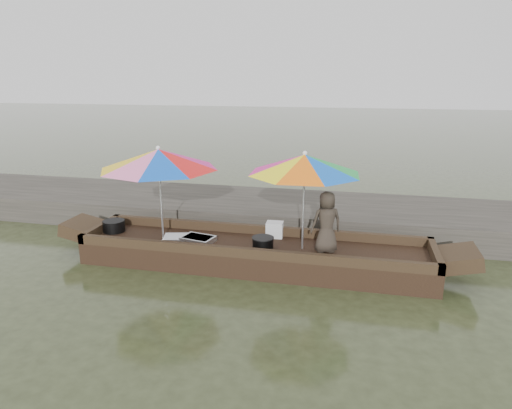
% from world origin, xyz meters
% --- Properties ---
extents(water, '(80.00, 80.00, 0.00)m').
position_xyz_m(water, '(0.00, 0.00, 0.00)').
color(water, '#2A301A').
rests_on(water, ground).
extents(dock, '(22.00, 2.20, 0.50)m').
position_xyz_m(dock, '(0.00, 2.20, 0.25)').
color(dock, '#2D2B26').
rests_on(dock, ground).
extents(boat_hull, '(5.61, 1.20, 0.35)m').
position_xyz_m(boat_hull, '(0.00, 0.00, 0.17)').
color(boat_hull, black).
rests_on(boat_hull, water).
extents(cooking_pot, '(0.38, 0.38, 0.20)m').
position_xyz_m(cooking_pot, '(-2.55, 0.10, 0.45)').
color(cooking_pot, black).
rests_on(cooking_pot, boat_hull).
extents(tray_crayfish, '(0.58, 0.46, 0.09)m').
position_xyz_m(tray_crayfish, '(-0.94, -0.08, 0.39)').
color(tray_crayfish, silver).
rests_on(tray_crayfish, boat_hull).
extents(tray_scallop, '(0.59, 0.47, 0.06)m').
position_xyz_m(tray_scallop, '(-1.28, -0.04, 0.38)').
color(tray_scallop, silver).
rests_on(tray_scallop, boat_hull).
extents(charcoal_grill, '(0.33, 0.33, 0.16)m').
position_xyz_m(charcoal_grill, '(0.15, -0.08, 0.43)').
color(charcoal_grill, black).
rests_on(charcoal_grill, boat_hull).
extents(supply_bag, '(0.29, 0.24, 0.26)m').
position_xyz_m(supply_bag, '(0.24, 0.45, 0.48)').
color(supply_bag, silver).
rests_on(supply_bag, boat_hull).
extents(vendor, '(0.56, 0.48, 0.97)m').
position_xyz_m(vendor, '(1.14, -0.05, 0.83)').
color(vendor, '#312922').
rests_on(vendor, boat_hull).
extents(umbrella_bow, '(2.14, 2.14, 1.55)m').
position_xyz_m(umbrella_bow, '(-1.59, 0.00, 1.12)').
color(umbrella_bow, '#E51485').
rests_on(umbrella_bow, boat_hull).
extents(umbrella_stern, '(2.22, 2.22, 1.55)m').
position_xyz_m(umbrella_stern, '(0.77, 0.00, 1.12)').
color(umbrella_stern, green).
rests_on(umbrella_stern, boat_hull).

